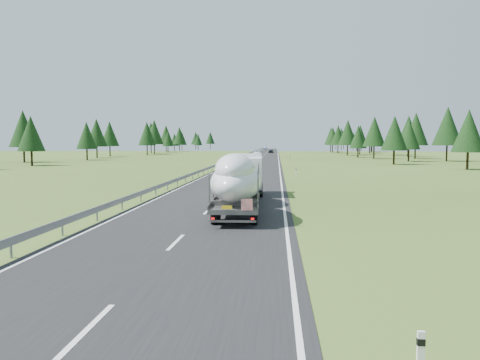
# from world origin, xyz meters

# --- Properties ---
(ground) EXTENTS (400.00, 400.00, 0.00)m
(ground) POSITION_xyz_m (0.00, 0.00, 0.00)
(ground) COLOR #3B541C
(ground) RESTS_ON ground
(road_surface) EXTENTS (10.00, 400.00, 0.02)m
(road_surface) POSITION_xyz_m (0.00, 100.00, 0.01)
(road_surface) COLOR black
(road_surface) RESTS_ON ground
(guardrail) EXTENTS (0.10, 400.00, 0.76)m
(guardrail) POSITION_xyz_m (-5.30, 99.94, 0.60)
(guardrail) COLOR slate
(guardrail) RESTS_ON ground
(marker_posts) EXTENTS (0.13, 350.08, 1.00)m
(marker_posts) POSITION_xyz_m (6.50, 155.00, 0.54)
(marker_posts) COLOR silver
(marker_posts) RESTS_ON ground
(highway_sign) EXTENTS (0.08, 0.90, 2.60)m
(highway_sign) POSITION_xyz_m (7.20, 80.00, 1.81)
(highway_sign) COLOR slate
(highway_sign) RESTS_ON ground
(tree_line_right) EXTENTS (28.40, 317.63, 12.46)m
(tree_line_right) POSITION_xyz_m (39.48, 109.84, 7.03)
(tree_line_right) COLOR black
(tree_line_right) RESTS_ON ground
(tree_line_left) EXTENTS (15.75, 318.48, 12.30)m
(tree_line_left) POSITION_xyz_m (-43.42, 120.74, 7.11)
(tree_line_left) COLOR black
(tree_line_left) RESTS_ON ground
(boat_truck) EXTENTS (2.91, 17.45, 3.56)m
(boat_truck) POSITION_xyz_m (1.84, 1.56, 1.91)
(boat_truck) COLOR silver
(boat_truck) RESTS_ON ground
(distant_van) EXTENTS (2.75, 5.24, 1.41)m
(distant_van) POSITION_xyz_m (-2.50, 133.81, 0.70)
(distant_van) COLOR white
(distant_van) RESTS_ON ground
(distant_car_dark) EXTENTS (2.22, 4.69, 1.55)m
(distant_car_dark) POSITION_xyz_m (1.83, 161.04, 0.77)
(distant_car_dark) COLOR black
(distant_car_dark) RESTS_ON ground
(distant_car_blue) EXTENTS (1.88, 4.79, 1.55)m
(distant_car_blue) POSITION_xyz_m (-3.08, 268.92, 0.78)
(distant_car_blue) COLOR #192846
(distant_car_blue) RESTS_ON ground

